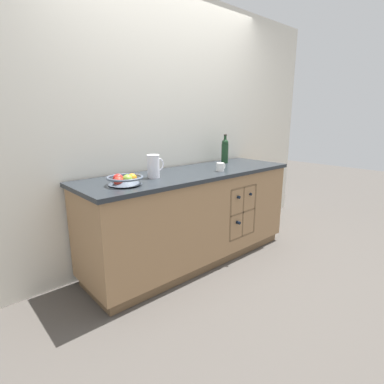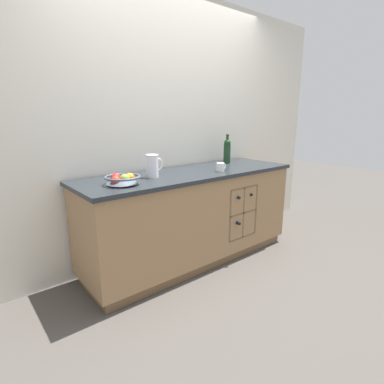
{
  "view_description": "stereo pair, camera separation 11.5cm",
  "coord_description": "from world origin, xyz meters",
  "px_view_note": "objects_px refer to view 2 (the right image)",
  "views": [
    {
      "loc": [
        -1.83,
        -2.05,
        1.39
      ],
      "look_at": [
        0.0,
        0.0,
        0.69
      ],
      "focal_mm": 28.0,
      "sensor_mm": 36.0,
      "label": 1
    },
    {
      "loc": [
        -1.74,
        -2.13,
        1.39
      ],
      "look_at": [
        0.0,
        0.0,
        0.69
      ],
      "focal_mm": 28.0,
      "sensor_mm": 36.0,
      "label": 2
    }
  ],
  "objects_px": {
    "standing_wine_bottle": "(227,150)",
    "ceramic_mug": "(221,167)",
    "fruit_bowl": "(122,179)",
    "white_pitcher": "(153,165)"
  },
  "relations": [
    {
      "from": "white_pitcher",
      "to": "standing_wine_bottle",
      "type": "height_order",
      "value": "standing_wine_bottle"
    },
    {
      "from": "white_pitcher",
      "to": "ceramic_mug",
      "type": "bearing_deg",
      "value": -14.16
    },
    {
      "from": "fruit_bowl",
      "to": "ceramic_mug",
      "type": "xyz_separation_m",
      "value": [
        0.97,
        -0.07,
        -0.0
      ]
    },
    {
      "from": "white_pitcher",
      "to": "standing_wine_bottle",
      "type": "relative_size",
      "value": 0.62
    },
    {
      "from": "ceramic_mug",
      "to": "standing_wine_bottle",
      "type": "distance_m",
      "value": 0.53
    },
    {
      "from": "standing_wine_bottle",
      "to": "ceramic_mug",
      "type": "bearing_deg",
      "value": -142.11
    },
    {
      "from": "fruit_bowl",
      "to": "standing_wine_bottle",
      "type": "relative_size",
      "value": 0.87
    },
    {
      "from": "fruit_bowl",
      "to": "standing_wine_bottle",
      "type": "bearing_deg",
      "value": 10.29
    },
    {
      "from": "fruit_bowl",
      "to": "standing_wine_bottle",
      "type": "height_order",
      "value": "standing_wine_bottle"
    },
    {
      "from": "white_pitcher",
      "to": "ceramic_mug",
      "type": "relative_size",
      "value": 1.79
    }
  ]
}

